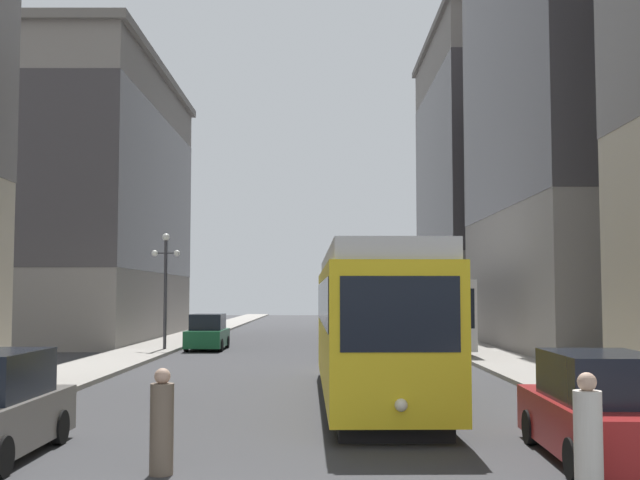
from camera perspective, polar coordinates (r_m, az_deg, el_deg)
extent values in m
cube|color=gray|center=(49.39, -10.21, -7.07)|extent=(2.94, 120.00, 0.15)
cube|color=gray|center=(49.23, 8.60, -7.10)|extent=(2.94, 120.00, 0.15)
cube|color=black|center=(21.42, 3.47, -10.99)|extent=(2.41, 12.36, 0.35)
cube|color=yellow|center=(21.27, 3.46, -6.38)|extent=(2.82, 13.44, 3.10)
cube|color=black|center=(21.26, 3.45, -4.50)|extent=(2.84, 12.90, 1.08)
cube|color=silver|center=(21.27, 3.44, -1.61)|extent=(2.61, 13.17, 0.44)
cube|color=black|center=(14.61, 5.57, -5.34)|extent=(2.21, 0.12, 1.40)
sphere|color=#F2EACC|center=(14.67, 5.64, -11.77)|extent=(0.24, 0.24, 0.24)
cube|color=black|center=(40.32, 7.44, -7.67)|extent=(2.41, 11.14, 0.35)
cube|color=silver|center=(40.25, 7.42, -5.21)|extent=(2.82, 12.11, 3.10)
cube|color=black|center=(40.24, 7.41, -4.44)|extent=(2.84, 11.63, 1.30)
cube|color=black|center=(34.32, 8.96, -4.90)|extent=(2.31, 0.13, 1.71)
cylinder|color=black|center=(15.93, -18.50, -12.71)|extent=(0.18, 0.64, 0.64)
cylinder|color=black|center=(39.67, -9.87, -7.49)|extent=(0.18, 0.64, 0.64)
cylinder|color=black|center=(42.25, -9.26, -7.28)|extent=(0.18, 0.64, 0.64)
cylinder|color=black|center=(39.42, -7.40, -7.54)|extent=(0.18, 0.64, 0.64)
cylinder|color=black|center=(42.02, -6.94, -7.32)|extent=(0.18, 0.64, 0.64)
cube|color=#14512D|center=(40.81, -8.36, -7.01)|extent=(1.81, 4.24, 0.84)
cube|color=black|center=(40.88, -8.33, -5.86)|extent=(1.59, 2.33, 0.80)
cylinder|color=black|center=(16.13, 20.76, -12.55)|extent=(0.20, 0.65, 0.64)
cylinder|color=black|center=(15.68, 14.68, -12.93)|extent=(0.20, 0.65, 0.64)
cylinder|color=black|center=(12.92, 17.60, -14.83)|extent=(0.20, 0.65, 0.64)
cube|color=maroon|center=(14.48, 19.34, -12.48)|extent=(1.97, 4.71, 0.84)
cube|color=black|center=(14.26, 19.40, -9.28)|extent=(1.68, 2.61, 0.80)
cylinder|color=#6B5B4C|center=(12.90, -11.59, -13.22)|extent=(0.37, 0.37, 1.41)
sphere|color=tan|center=(12.80, -11.54, -9.61)|extent=(0.25, 0.25, 0.25)
cylinder|color=beige|center=(11.74, 18.57, -13.85)|extent=(0.39, 0.39, 1.48)
sphere|color=tan|center=(11.62, 18.47, -9.68)|extent=(0.26, 0.26, 0.26)
cylinder|color=#333338|center=(39.69, -11.33, -3.86)|extent=(0.16, 0.16, 5.34)
sphere|color=white|center=(39.80, -11.28, 0.22)|extent=(0.36, 0.36, 0.36)
sphere|color=white|center=(39.86, -12.07, -0.93)|extent=(0.31, 0.31, 0.31)
sphere|color=white|center=(39.65, -10.51, -0.94)|extent=(0.31, 0.31, 0.31)
cube|color=#333338|center=(39.75, -11.29, -0.94)|extent=(1.10, 0.06, 0.06)
cube|color=gray|center=(52.94, -20.08, 2.22)|extent=(15.99, 21.68, 16.56)
cube|color=#423F43|center=(53.03, -20.06, 3.11)|extent=(16.03, 21.72, 9.94)
cube|color=slate|center=(54.49, -19.86, 11.17)|extent=(16.59, 22.28, 0.50)
cube|color=gray|center=(43.50, 20.12, 11.08)|extent=(11.73, 18.31, 27.83)
cube|color=#423F43|center=(43.88, 20.07, 12.84)|extent=(11.77, 18.35, 16.70)
cube|color=slate|center=(65.42, 13.77, 3.86)|extent=(13.63, 19.99, 23.16)
cube|color=#383538|center=(65.58, 13.75, 4.86)|extent=(13.67, 20.03, 13.90)
cube|color=#5F5B56|center=(68.02, 13.60, 13.78)|extent=(14.23, 20.59, 0.50)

